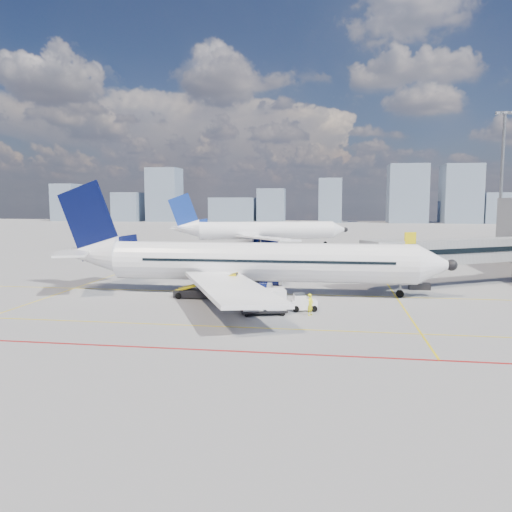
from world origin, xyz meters
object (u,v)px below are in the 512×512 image
Objects in this scene: cargo_dolly at (264,301)px; belt_loader at (199,291)px; main_aircraft at (245,262)px; ramp_worker at (310,305)px; baggage_tug at (303,302)px; second_aircraft at (259,231)px.

belt_loader is at bearing 124.73° from cargo_dolly.
main_aircraft is 6.48× the size of belt_loader.
baggage_tug is at bearing 51.01° from ramp_worker.
second_aircraft is 20.73× the size of ramp_worker.
baggage_tug is 3.71m from cargo_dolly.
baggage_tug is at bearing -95.31° from second_aircraft.
baggage_tug is 0.37× the size of belt_loader.
main_aircraft is at bearing 93.91° from cargo_dolly.
main_aircraft is at bearing 36.67° from belt_loader.
baggage_tug is 11.17m from belt_loader.
main_aircraft is 9.82× the size of cargo_dolly.
baggage_tug is at bearing -22.10° from belt_loader.
ramp_worker is (3.87, 0.23, -0.24)m from cargo_dolly.
ramp_worker is at bearing -94.99° from second_aircraft.
main_aircraft is 5.69m from belt_loader.
second_aircraft is at bearing 96.16° from main_aircraft.
main_aircraft is 9.89m from cargo_dolly.
baggage_tug is (12.88, -62.76, -2.50)m from second_aircraft.
ramp_worker is (0.73, -1.70, 0.19)m from baggage_tug.
main_aircraft is 11.58m from ramp_worker.
second_aircraft is at bearing 89.88° from baggage_tug.
main_aircraft is 55.93m from second_aircraft.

